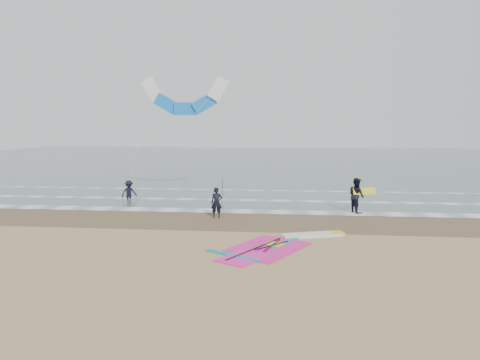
# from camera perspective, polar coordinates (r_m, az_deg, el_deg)

# --- Properties ---
(ground) EXTENTS (120.00, 120.00, 0.00)m
(ground) POSITION_cam_1_polar(r_m,az_deg,el_deg) (16.12, 5.10, -10.03)
(ground) COLOR tan
(ground) RESTS_ON ground
(sea_water) EXTENTS (120.00, 80.00, 0.02)m
(sea_water) POSITION_cam_1_polar(r_m,az_deg,el_deg) (63.60, 5.75, 2.67)
(sea_water) COLOR #47605E
(sea_water) RESTS_ON ground
(wet_sand_band) EXTENTS (120.00, 5.00, 0.01)m
(wet_sand_band) POSITION_cam_1_polar(r_m,az_deg,el_deg) (21.93, 5.34, -5.45)
(wet_sand_band) COLOR brown
(wet_sand_band) RESTS_ON ground
(foam_waterline) EXTENTS (120.00, 9.15, 0.02)m
(foam_waterline) POSITION_cam_1_polar(r_m,az_deg,el_deg) (26.28, 5.44, -3.33)
(foam_waterline) COLOR white
(foam_waterline) RESTS_ON ground
(windsurf_rig) EXTENTS (5.66, 5.36, 0.14)m
(windsurf_rig) POSITION_cam_1_polar(r_m,az_deg,el_deg) (17.51, 5.44, -8.53)
(windsurf_rig) COLOR white
(windsurf_rig) RESTS_ON ground
(person_standing) EXTENTS (0.62, 0.44, 1.61)m
(person_standing) POSITION_cam_1_polar(r_m,az_deg,el_deg) (22.52, -3.14, -3.03)
(person_standing) COLOR black
(person_standing) RESTS_ON ground
(person_walking) EXTENTS (1.08, 1.18, 1.97)m
(person_walking) POSITION_cam_1_polar(r_m,az_deg,el_deg) (24.60, 15.27, -2.00)
(person_walking) COLOR black
(person_walking) RESTS_ON ground
(person_wading) EXTENTS (1.19, 1.15, 1.63)m
(person_wading) POSITION_cam_1_polar(r_m,az_deg,el_deg) (29.15, -14.59, -0.95)
(person_wading) COLOR black
(person_wading) RESTS_ON ground
(held_pole) EXTENTS (0.17, 0.86, 1.82)m
(held_pole) POSITION_cam_1_polar(r_m,az_deg,el_deg) (22.42, -2.39, -2.10)
(held_pole) COLOR black
(held_pole) RESTS_ON ground
(carried_kiteboard) EXTENTS (1.30, 0.51, 0.39)m
(carried_kiteboard) POSITION_cam_1_polar(r_m,az_deg,el_deg) (24.53, 16.25, -1.43)
(carried_kiteboard) COLOR yellow
(carried_kiteboard) RESTS_ON ground
(surf_kite) EXTENTS (6.35, 3.07, 7.28)m
(surf_kite) POSITION_cam_1_polar(r_m,az_deg,el_deg) (30.77, -7.36, 10.66)
(surf_kite) COLOR white
(surf_kite) RESTS_ON ground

